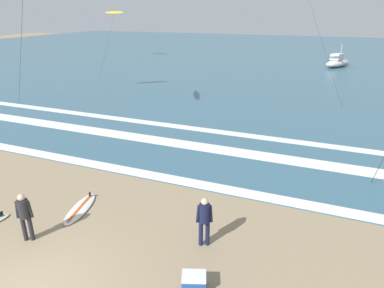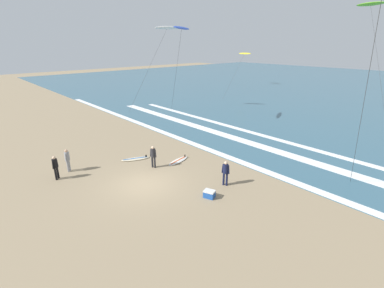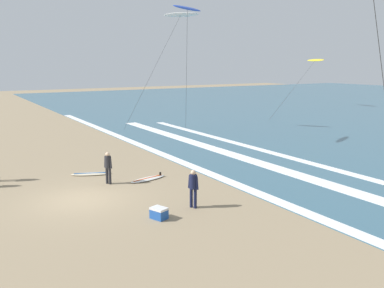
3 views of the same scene
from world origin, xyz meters
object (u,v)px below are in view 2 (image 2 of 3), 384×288
surfer_foreground_main (226,171)px  kite_white_far_right (167,28)px  kite_blue_high_right (182,29)px  cooler_box (209,194)px  surfboard_left_pile (178,161)px  surfer_left_far (55,166)px  surfer_background_far (67,158)px  kite_lime_mid_center (371,5)px  kite_yellow_high_left (245,54)px  surfer_mid_group (153,155)px  surfboard_right_spare (135,159)px

surfer_foreground_main → kite_white_far_right: bearing=151.9°
surfer_foreground_main → kite_blue_high_right: size_ratio=0.16×
cooler_box → surfboard_left_pile: bearing=159.5°
surfer_left_far → surfer_background_far: 1.20m
kite_lime_mid_center → kite_white_far_right: 22.46m
kite_yellow_high_left → kite_lime_mid_center: kite_lime_mid_center is taller
surfer_mid_group → kite_white_far_right: bearing=138.9°
surfboard_left_pile → kite_lime_mid_center: kite_lime_mid_center is taller
surfer_left_far → cooler_box: size_ratio=2.19×
kite_yellow_high_left → kite_white_far_right: size_ratio=1.47×
surfboard_right_spare → kite_white_far_right: 19.04m
surfer_background_far → cooler_box: surfer_background_far is taller
surfer_mid_group → kite_white_far_right: (-13.30, 11.62, 8.95)m
cooler_box → surfer_mid_group: bearing=-179.5°
surfer_left_far → kite_white_far_right: 22.15m
kite_yellow_high_left → surfer_left_far: bearing=-66.4°
surfer_left_far → surfer_foreground_main: 10.75m
kite_white_far_right → cooler_box: (18.75, -11.57, -9.69)m
surfer_mid_group → surfer_foreground_main: (5.08, 1.81, 0.00)m
surfer_background_far → surfboard_left_pile: size_ratio=0.73×
surfer_mid_group → kite_lime_mid_center: kite_lime_mid_center is taller
surfer_foreground_main → kite_lime_mid_center: 27.30m
surfboard_left_pile → kite_blue_high_right: size_ratio=0.22×
kite_yellow_high_left → cooler_box: (26.75, -36.94, -6.00)m
surfboard_left_pile → surfer_left_far: bearing=-111.5°
surfer_left_far → kite_white_far_right: (-10.63, 17.25, 8.95)m
kite_white_far_right → cooler_box: kite_white_far_right is taller
kite_white_far_right → surfboard_right_spare: bearing=-46.6°
surfer_foreground_main → surfboard_left_pile: surfer_foreground_main is taller
surfer_left_far → kite_yellow_high_left: size_ratio=0.11×
kite_yellow_high_left → kite_white_far_right: (8.00, -25.37, 3.68)m
surfer_background_far → surfboard_right_spare: bearing=74.3°
surfer_left_far → surfboard_left_pile: size_ratio=0.73×
surfer_foreground_main → kite_lime_mid_center: size_ratio=0.13×
kite_yellow_high_left → kite_blue_high_right: bearing=-63.4°
surfboard_left_pile → kite_yellow_high_left: bearing=121.7°
surfer_mid_group → cooler_box: (5.46, 0.05, -0.74)m
kite_yellow_high_left → kite_white_far_right: bearing=-72.5°
surfer_foreground_main → surfboard_left_pile: bearing=178.0°
kite_white_far_right → surfer_foreground_main: bearing=-28.1°
kite_blue_high_right → kite_lime_mid_center: (10.38, 17.96, 2.56)m
kite_white_far_right → surfer_background_far: bearing=-58.6°
surfer_foreground_main → cooler_box: surfer_foreground_main is taller
kite_blue_high_right → surfboard_right_spare: bearing=-60.6°
surfer_mid_group → kite_yellow_high_left: kite_yellow_high_left is taller
surfer_background_far → surfboard_right_spare: size_ratio=0.74×
surfer_background_far → kite_yellow_high_left: (-17.94, 41.65, 5.27)m
surfboard_left_pile → kite_lime_mid_center: (2.91, 24.68, 12.09)m
surfer_background_far → surfboard_right_spare: 4.70m
surfer_left_far → kite_yellow_high_left: bearing=113.6°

